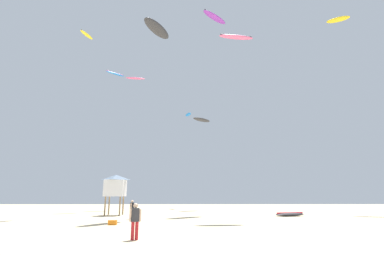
{
  "coord_description": "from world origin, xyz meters",
  "views": [
    {
      "loc": [
        -0.37,
        -10.42,
        1.97
      ],
      "look_at": [
        0.0,
        16.33,
        8.34
      ],
      "focal_mm": 26.7,
      "sensor_mm": 36.0,
      "label": 1
    }
  ],
  "objects": [
    {
      "name": "person_midground",
      "position": [
        -5.21,
        15.23,
        0.94
      ],
      "size": [
        0.36,
        0.52,
        1.61
      ],
      "rotation": [
        0.0,
        0.0,
        2.89
      ],
      "color": "#2D2D33",
      "rests_on": "ground"
    },
    {
      "name": "kite_aloft_3",
      "position": [
        -11.28,
        29.05,
        19.64
      ],
      "size": [
        2.76,
        2.58,
        0.62
      ],
      "color": "blue"
    },
    {
      "name": "kite_aloft_6",
      "position": [
        4.39,
        15.06,
        17.38
      ],
      "size": [
        3.59,
        1.52,
        0.57
      ],
      "color": "#E5598C"
    },
    {
      "name": "person_foreground",
      "position": [
        -2.81,
        3.45,
        0.96
      ],
      "size": [
        0.53,
        0.37,
        1.64
      ],
      "rotation": [
        0.0,
        0.0,
        4.96
      ],
      "color": "#B21E23",
      "rests_on": "ground"
    },
    {
      "name": "ground_plane",
      "position": [
        0.0,
        0.0,
        0.0
      ],
      "size": [
        120.0,
        120.0,
        0.0
      ],
      "primitive_type": "plane",
      "color": "#C6B28C"
    },
    {
      "name": "kite_aloft_0",
      "position": [
        -11.98,
        18.88,
        19.83
      ],
      "size": [
        1.2,
        2.12,
        0.28
      ],
      "color": "yellow"
    },
    {
      "name": "cooler_box",
      "position": [
        -5.6,
        10.43,
        0.16
      ],
      "size": [
        0.56,
        0.36,
        0.32
      ],
      "primitive_type": "cube",
      "color": "orange",
      "rests_on": "ground"
    },
    {
      "name": "kite_aloft_4",
      "position": [
        -3.69,
        16.41,
        19.09
      ],
      "size": [
        3.11,
        4.34,
        0.92
      ],
      "color": "#2D2D33"
    },
    {
      "name": "kite_grounded_near",
      "position": [
        9.7,
        18.76,
        0.19
      ],
      "size": [
        3.34,
        1.83,
        0.38
      ],
      "color": "#2D2D33",
      "rests_on": "ground"
    },
    {
      "name": "kite_aloft_9",
      "position": [
        -0.37,
        38.88,
        16.19
      ],
      "size": [
        1.39,
        2.48,
        0.37
      ],
      "color": "blue"
    },
    {
      "name": "kite_aloft_8",
      "position": [
        3.26,
        24.47,
        26.1
      ],
      "size": [
        4.09,
        4.01,
        0.67
      ],
      "color": "purple"
    },
    {
      "name": "kite_aloft_2",
      "position": [
        1.73,
        32.41,
        13.48
      ],
      "size": [
        3.24,
        2.99,
        0.53
      ],
      "color": "#2D2D33"
    },
    {
      "name": "kite_aloft_7",
      "position": [
        21.24,
        25.69,
        26.75
      ],
      "size": [
        3.16,
        2.14,
        0.62
      ],
      "color": "yellow"
    },
    {
      "name": "kite_aloft_5",
      "position": [
        -9.23,
        34.06,
        21.06
      ],
      "size": [
        3.27,
        1.34,
        0.47
      ],
      "color": "#E5598C"
    },
    {
      "name": "lifeguard_tower",
      "position": [
        -8.05,
        20.45,
        3.05
      ],
      "size": [
        2.3,
        2.3,
        4.15
      ],
      "color": "#8C704C",
      "rests_on": "ground"
    }
  ]
}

